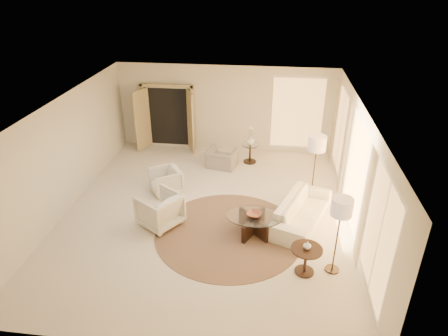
# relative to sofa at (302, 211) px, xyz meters

# --- Properties ---
(room) EXTENTS (7.04, 8.04, 2.83)m
(room) POSITION_rel_sofa_xyz_m (-2.34, 0.11, 1.07)
(room) COLOR beige
(room) RESTS_ON ground
(windows_right) EXTENTS (0.10, 6.40, 2.40)m
(windows_right) POSITION_rel_sofa_xyz_m (1.11, 0.21, 1.03)
(windows_right) COLOR #FFBD66
(windows_right) RESTS_ON room
(window_back_corner) EXTENTS (1.70, 0.10, 2.40)m
(window_back_corner) POSITION_rel_sofa_xyz_m (-0.04, 4.06, 1.03)
(window_back_corner) COLOR #FFBD66
(window_back_corner) RESTS_ON room
(curtains_right) EXTENTS (0.06, 5.20, 2.60)m
(curtains_right) POSITION_rel_sofa_xyz_m (1.06, 1.11, 0.98)
(curtains_right) COLOR tan
(curtains_right) RESTS_ON room
(french_doors) EXTENTS (1.95, 0.66, 2.16)m
(french_doors) POSITION_rel_sofa_xyz_m (-4.24, 3.93, 0.74)
(french_doors) COLOR tan
(french_doors) RESTS_ON room
(area_rug) EXTENTS (4.48, 4.48, 0.01)m
(area_rug) POSITION_rel_sofa_xyz_m (-1.69, -0.64, -0.32)
(area_rug) COLOR #432C1E
(area_rug) RESTS_ON room
(sofa) EXTENTS (1.60, 2.39, 0.65)m
(sofa) POSITION_rel_sofa_xyz_m (0.00, 0.00, 0.00)
(sofa) COLOR silver
(sofa) RESTS_ON room
(armchair_left) EXTENTS (0.99, 1.01, 0.77)m
(armchair_left) POSITION_rel_sofa_xyz_m (-3.60, 1.00, 0.06)
(armchair_left) COLOR silver
(armchair_left) RESTS_ON room
(armchair_right) EXTENTS (1.17, 1.18, 0.90)m
(armchair_right) POSITION_rel_sofa_xyz_m (-3.35, -0.48, 0.12)
(armchair_right) COLOR silver
(armchair_right) RESTS_ON room
(accent_chair) EXTENTS (0.98, 0.75, 0.77)m
(accent_chair) POSITION_rel_sofa_xyz_m (-2.29, 2.71, 0.06)
(accent_chair) COLOR gray
(accent_chair) RESTS_ON room
(coffee_table) EXTENTS (1.50, 1.50, 0.48)m
(coffee_table) POSITION_rel_sofa_xyz_m (-1.12, -0.56, -0.03)
(coffee_table) COLOR black
(coffee_table) RESTS_ON room
(end_table) EXTENTS (0.63, 0.63, 0.60)m
(end_table) POSITION_rel_sofa_xyz_m (-0.01, -1.75, 0.08)
(end_table) COLOR black
(end_table) RESTS_ON room
(side_table) EXTENTS (0.53, 0.53, 0.62)m
(side_table) POSITION_rel_sofa_xyz_m (-1.45, 3.15, 0.05)
(side_table) COLOR black
(side_table) RESTS_ON room
(floor_lamp_near) EXTENTS (0.45, 0.45, 1.84)m
(floor_lamp_near) POSITION_rel_sofa_xyz_m (0.30, 1.06, 1.24)
(floor_lamp_near) COLOR black
(floor_lamp_near) RESTS_ON room
(floor_lamp_far) EXTENTS (0.41, 0.41, 1.71)m
(floor_lamp_far) POSITION_rel_sofa_xyz_m (0.56, -1.62, 1.13)
(floor_lamp_far) COLOR black
(floor_lamp_far) RESTS_ON room
(bowl) EXTENTS (0.43, 0.43, 0.08)m
(bowl) POSITION_rel_sofa_xyz_m (-1.12, -0.56, 0.19)
(bowl) COLOR brown
(bowl) RESTS_ON coffee_table
(end_vase) EXTENTS (0.20, 0.20, 0.16)m
(end_vase) POSITION_rel_sofa_xyz_m (-0.01, -1.75, 0.35)
(end_vase) COLOR white
(end_vase) RESTS_ON end_table
(side_vase) EXTENTS (0.28, 0.28, 0.26)m
(side_vase) POSITION_rel_sofa_xyz_m (-1.45, 3.15, 0.42)
(side_vase) COLOR white
(side_vase) RESTS_ON side_table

